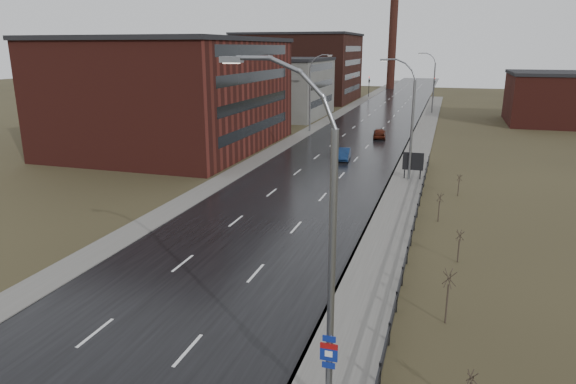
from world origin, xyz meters
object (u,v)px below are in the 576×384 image
Objects in this scene: billboard at (413,162)px; car_near at (343,154)px; streetlight_main at (322,252)px; car_far at (380,133)px.

car_near is at bearing 138.72° from billboard.
streetlight_main is at bearing -91.05° from billboard.
car_near is 15.72m from car_far.
streetlight_main is 2.84× the size of car_far.
streetlight_main is 34.47m from billboard.
car_near is at bearing 76.48° from car_far.
car_near is (-7.49, 41.33, -5.39)m from streetlight_main.
billboard is at bearing 98.83° from car_far.
car_near is 0.95× the size of car_far.
billboard is 10.86m from car_near.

